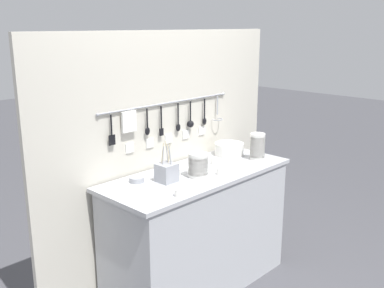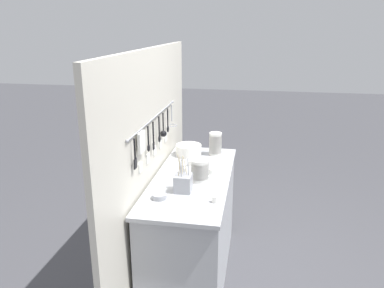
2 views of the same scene
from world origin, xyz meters
The scene contains 15 objects.
ground_plane centered at (0.00, 0.00, 0.00)m, with size 20.00×20.00×0.00m, color #424247.
counter centered at (0.00, 0.00, 0.47)m, with size 1.52×0.61×0.94m.
back_wall centered at (0.00, 0.34, 0.98)m, with size 2.32×0.11×1.96m.
bowl_stack_tall_left centered at (0.57, -0.12, 1.05)m, with size 0.12×0.12×0.22m.
bowl_stack_short_front centered at (-0.08, -0.07, 1.03)m, with size 0.14×0.14×0.18m.
plate_stack centered at (0.51, 0.13, 0.99)m, with size 0.24×0.24×0.10m.
steel_mixing_bowl centered at (-0.45, 0.16, 0.96)m, with size 0.11×0.11×0.04m.
cutlery_caddy centered at (-0.30, 0.02, 1.01)m, with size 0.13×0.13×0.28m.
cup_by_caddy centered at (0.07, -0.14, 0.96)m, with size 0.04×0.04×0.05m.
cup_edge_far centered at (0.24, 0.06, 0.96)m, with size 0.04×0.04×0.05m.
cup_centre centered at (0.07, 0.07, 0.96)m, with size 0.04×0.04×0.05m.
cup_back_right centered at (-0.44, -0.23, 0.96)m, with size 0.04×0.04×0.05m.
cup_back_left centered at (0.13, 0.10, 0.96)m, with size 0.04×0.04×0.05m.
cup_front_left centered at (-0.15, 0.06, 0.96)m, with size 0.04×0.04×0.05m.
cup_front_right centered at (0.69, 0.20, 0.96)m, with size 0.04×0.04×0.05m.
Camera 2 is at (-2.79, -0.49, 2.12)m, focal length 35.00 mm.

